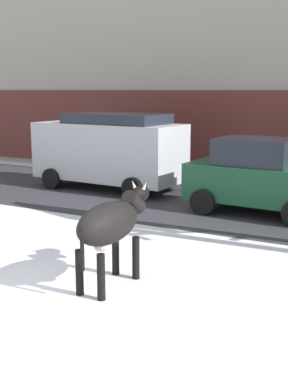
% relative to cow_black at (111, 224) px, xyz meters
% --- Properties ---
extents(ground_plane, '(120.00, 120.00, 0.00)m').
position_rel_cow_black_xyz_m(ground_plane, '(-0.94, -1.09, -0.99)').
color(ground_plane, white).
extents(road_strip, '(60.00, 5.60, 0.01)m').
position_rel_cow_black_xyz_m(road_strip, '(-0.94, 6.18, -0.99)').
color(road_strip, '#333338').
rests_on(road_strip, ground).
extents(cow_black, '(0.63, 1.90, 1.54)m').
position_rel_cow_black_xyz_m(cow_black, '(0.00, 0.00, 0.00)').
color(cow_black, black).
rests_on(cow_black, ground).
extents(car_silver_van, '(4.70, 2.32, 2.32)m').
position_rel_cow_black_xyz_m(car_silver_van, '(-4.24, 6.62, 0.25)').
color(car_silver_van, '#B7BABF').
rests_on(car_silver_van, ground).
extents(car_darkgreen_hatchback, '(3.59, 2.08, 1.86)m').
position_rel_cow_black_xyz_m(car_darkgreen_hatchback, '(0.69, 5.73, -0.07)').
color(car_darkgreen_hatchback, '#194C2D').
rests_on(car_darkgreen_hatchback, ground).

